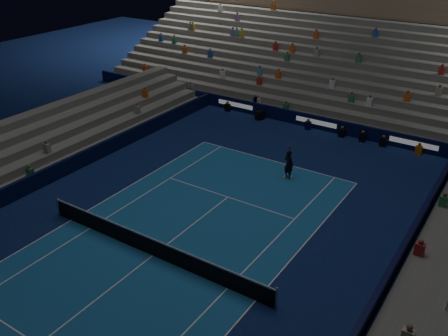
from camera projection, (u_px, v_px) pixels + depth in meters
ground at (153, 256)px, 22.76m from camera, size 90.00×90.00×0.00m
court_surface at (153, 256)px, 22.76m from camera, size 10.97×23.77×0.01m
sponsor_barrier_far at (317, 122)px, 36.34m from camera, size 44.00×0.25×1.00m
sponsor_barrier_east at (357, 334)px, 17.79m from camera, size 0.25×37.00×1.00m
sponsor_barrier_west at (18, 190)px, 27.28m from camera, size 0.25×37.00×1.00m
grandstand_main at (364, 57)px, 42.05m from camera, size 44.00×15.20×11.20m
tennis_net at (152, 247)px, 22.53m from camera, size 12.90×0.10×1.10m
tennis_player at (289, 164)px, 29.20m from camera, size 0.74×0.58×1.80m
broadcast_camera at (260, 115)px, 38.07m from camera, size 0.71×1.06×0.67m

